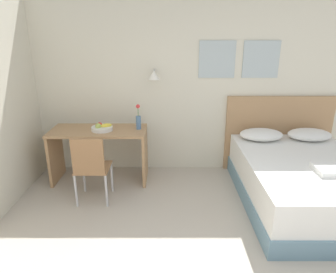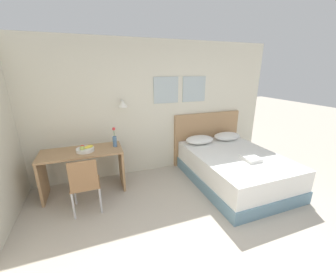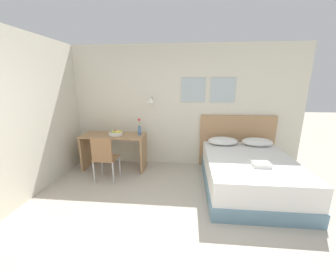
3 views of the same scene
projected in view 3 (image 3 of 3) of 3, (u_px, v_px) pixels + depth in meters
The scene contains 11 objects.
ground_plane at pixel (162, 255), 2.30m from camera, with size 24.00×24.00×0.00m, color #B2A899.
wall_back at pixel (177, 107), 4.59m from camera, with size 5.41×0.31×2.65m.
bed at pixel (248, 174), 3.66m from camera, with size 1.50×2.05×0.59m.
headboard at pixel (236, 141), 4.60m from camera, with size 1.62×0.06×1.17m.
pillow_left at pixel (223, 141), 4.34m from camera, with size 0.62×0.42×0.16m.
pillow_right at pixel (257, 142), 4.27m from camera, with size 0.62×0.42×0.16m.
folded_towel_near_foot at pixel (261, 163), 3.28m from camera, with size 0.26×0.31×0.06m.
desk at pixel (114, 145), 4.49m from camera, with size 1.34×0.60×0.78m.
desk_chair at pixel (104, 156), 3.87m from camera, with size 0.42×0.42×0.90m.
fruit_bowl at pixel (116, 133), 4.38m from camera, with size 0.29×0.29×0.12m.
flower_vase at pixel (139, 129), 4.37m from camera, with size 0.07×0.07×0.36m.
Camera 3 is at (0.25, -1.87, 1.87)m, focal length 22.00 mm.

